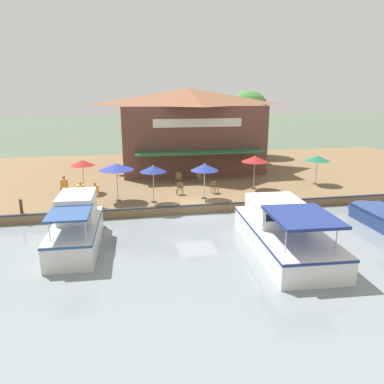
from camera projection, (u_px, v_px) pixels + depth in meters
ground_plane at (197, 215)px, 24.18m from camera, size 220.00×220.00×0.00m
quay_deck at (173, 175)px, 34.53m from camera, size 22.00×56.00×0.60m
quay_edge_fender at (197, 205)px, 24.10m from camera, size 0.20×50.40×0.10m
waterfront_restaurant at (188, 128)px, 35.69m from camera, size 11.33×13.14×7.46m
patio_umbrella_mid_patio_right at (205, 167)px, 25.23m from camera, size 1.90×1.90×2.47m
patio_umbrella_near_quay_edge at (255, 159)px, 27.85m from camera, size 2.01×2.01×2.54m
patio_umbrella_far_corner at (82, 163)px, 26.90m from camera, size 1.77×1.77×2.42m
patio_umbrella_mid_patio_left at (116, 167)px, 24.68m from camera, size 2.29×2.29×2.58m
patio_umbrella_back_row at (153, 169)px, 24.35m from camera, size 1.75×1.75×2.52m
patio_umbrella_by_entrance at (317, 158)px, 29.33m from camera, size 1.93×1.93×2.32m
cafe_chair_mid_patio at (200, 177)px, 30.15m from camera, size 0.56×0.56×0.85m
cafe_chair_under_first_umbrella at (214, 187)px, 27.05m from camera, size 0.54×0.54×0.85m
cafe_chair_facing_river at (63, 192)px, 25.71m from camera, size 0.50×0.50×0.85m
cafe_chair_far_corner_seat at (179, 178)px, 29.98m from camera, size 0.52×0.52×0.85m
cafe_chair_back_row_seat at (180, 188)px, 26.70m from camera, size 0.56×0.56×0.85m
person_mid_patio at (81, 191)px, 23.82m from camera, size 0.46×0.46×1.62m
person_near_entrance at (95, 192)px, 23.67m from camera, size 0.46×0.46×1.62m
person_at_quay_edge at (64, 185)px, 24.81m from camera, size 0.50×0.50×1.78m
motorboat_second_along at (78, 225)px, 19.34m from camera, size 6.78×2.47×2.57m
motorboat_mid_row at (279, 228)px, 19.26m from camera, size 9.15×3.66×2.45m
mooring_post at (21, 207)px, 22.28m from camera, size 0.22×0.22×0.95m
tree_behind_restaurant at (247, 112)px, 41.96m from camera, size 4.77×4.54×7.33m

